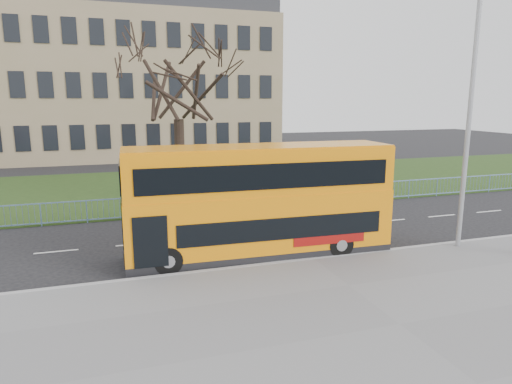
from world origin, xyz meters
TOP-DOWN VIEW (x-y plane):
  - ground at (0.00, 0.00)m, footprint 120.00×120.00m
  - pavement at (0.00, -6.75)m, footprint 80.00×10.50m
  - kerb at (0.00, -1.55)m, footprint 80.00×0.20m
  - grass_verge at (0.00, 14.30)m, footprint 80.00×15.40m
  - guard_railing at (0.00, 6.60)m, footprint 40.00×0.12m
  - bare_tree at (-3.00, 10.00)m, footprint 7.69×7.69m
  - civic_building at (-5.00, 35.00)m, footprint 30.00×15.00m
  - yellow_bus at (-1.64, -0.29)m, footprint 9.82×2.68m
  - street_lamp at (5.88, -2.00)m, footprint 1.96×0.21m

SIDE VIEW (x-z plane):
  - ground at x=0.00m, z-range 0.00..0.00m
  - grass_verge at x=0.00m, z-range 0.00..0.08m
  - pavement at x=0.00m, z-range 0.00..0.12m
  - kerb at x=0.00m, z-range 0.00..0.14m
  - guard_railing at x=0.00m, z-range 0.00..1.10m
  - yellow_bus at x=-1.64m, z-range 0.15..4.23m
  - street_lamp at x=5.88m, z-range 0.57..9.81m
  - bare_tree at x=-3.00m, z-range 0.08..11.07m
  - civic_building at x=-5.00m, z-range 0.00..14.00m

